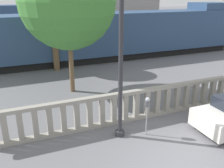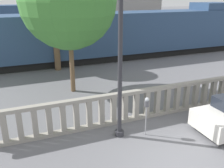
% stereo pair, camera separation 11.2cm
% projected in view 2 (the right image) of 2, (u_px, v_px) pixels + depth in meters
% --- Properties ---
extents(ground_plane, '(160.00, 160.00, 0.00)m').
position_uv_depth(ground_plane, '(182.00, 165.00, 7.77)').
color(ground_plane, slate).
extents(balustrade, '(12.13, 0.24, 1.33)m').
position_uv_depth(balustrade, '(136.00, 105.00, 10.32)').
color(balustrade, gray).
rests_on(balustrade, ground).
extents(lamppost, '(0.38, 0.38, 7.01)m').
position_uv_depth(lamppost, '(120.00, 31.00, 8.03)').
color(lamppost, '#2D2D33').
rests_on(lamppost, ground).
extents(parking_meter, '(0.19, 0.19, 1.52)m').
position_uv_depth(parking_meter, '(147.00, 105.00, 8.99)').
color(parking_meter, '#99999E').
rests_on(parking_meter, ground).
extents(train_near, '(25.71, 2.83, 4.22)m').
position_uv_depth(train_near, '(94.00, 36.00, 19.12)').
color(train_near, black).
rests_on(train_near, ground).
extents(tree_left, '(4.72, 4.72, 7.03)m').
position_uv_depth(tree_left, '(68.00, 1.00, 12.00)').
color(tree_left, brown).
rests_on(tree_left, ground).
extents(tree_right, '(2.81, 2.81, 5.37)m').
position_uv_depth(tree_right, '(54.00, 11.00, 16.01)').
color(tree_right, brown).
rests_on(tree_right, ground).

